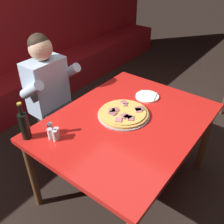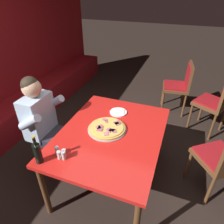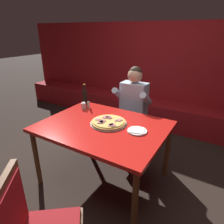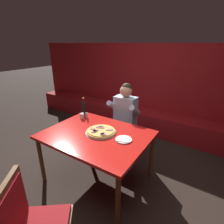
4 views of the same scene
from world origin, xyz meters
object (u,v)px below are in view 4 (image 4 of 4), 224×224
shaker_black_pepper (83,116)px  dining_chair_side_aisle (31,224)px  pizza (101,131)px  beer_bottle (84,108)px  shaker_parmesan (87,115)px  shaker_red_pepper_flakes (81,117)px  shaker_oregano (83,117)px  plate_white_paper (124,139)px  main_dining_table (96,138)px  diner_seated_blue_shirt (123,116)px

shaker_black_pepper → dining_chair_side_aisle: size_ratio=0.09×
pizza → dining_chair_side_aisle: 1.28m
beer_bottle → shaker_parmesan: (0.14, -0.09, -0.07)m
shaker_red_pepper_flakes → beer_bottle: bearing=119.3°
shaker_oregano → dining_chair_side_aisle: dining_chair_side_aisle is taller
plate_white_paper → shaker_red_pepper_flakes: shaker_red_pepper_flakes is taller
pizza → dining_chair_side_aisle: size_ratio=0.43×
shaker_red_pepper_flakes → shaker_oregano: bearing=23.8°
pizza → shaker_black_pepper: (-0.55, 0.24, 0.02)m
pizza → beer_bottle: 0.76m
main_dining_table → shaker_black_pepper: bearing=149.5°
diner_seated_blue_shirt → main_dining_table: bearing=-86.8°
shaker_oregano → dining_chair_side_aisle: size_ratio=0.09×
plate_white_paper → dining_chair_side_aisle: bearing=-96.3°
shaker_black_pepper → shaker_parmesan: 0.06m
plate_white_paper → shaker_red_pepper_flakes: bearing=167.0°
main_dining_table → dining_chair_side_aisle: (0.26, -1.19, -0.12)m
diner_seated_blue_shirt → dining_chair_side_aisle: diner_seated_blue_shirt is taller
shaker_parmesan → diner_seated_blue_shirt: size_ratio=0.07×
shaker_black_pepper → diner_seated_blue_shirt: diner_seated_blue_shirt is taller
main_dining_table → beer_bottle: beer_bottle is taller
shaker_black_pepper → shaker_oregano: same height
beer_bottle → diner_seated_blue_shirt: bearing=33.1°
shaker_parmesan → dining_chair_side_aisle: 1.72m
main_dining_table → shaker_red_pepper_flakes: (-0.51, 0.26, 0.11)m
pizza → diner_seated_blue_shirt: bearing=96.0°
plate_white_paper → beer_bottle: bearing=158.6°
main_dining_table → beer_bottle: size_ratio=4.76×
shaker_red_pepper_flakes → diner_seated_blue_shirt: (0.46, 0.55, -0.09)m
beer_bottle → diner_seated_blue_shirt: 0.69m
plate_white_paper → shaker_oregano: size_ratio=2.44×
shaker_parmesan → main_dining_table: bearing=-36.7°
beer_bottle → shaker_parmesan: size_ratio=3.40×
beer_bottle → shaker_red_pepper_flakes: 0.22m
shaker_parmesan → beer_bottle: bearing=145.2°
plate_white_paper → shaker_oregano: (-0.88, 0.22, 0.03)m
shaker_parmesan → pizza: bearing=-30.1°
pizza → shaker_parmesan: 0.59m
dining_chair_side_aisle → shaker_red_pepper_flakes: bearing=117.8°
shaker_oregano → main_dining_table: bearing=-29.6°
plate_white_paper → shaker_black_pepper: shaker_black_pepper is taller
pizza → shaker_oregano: (-0.52, 0.21, 0.02)m
pizza → dining_chair_side_aisle: dining_chair_side_aisle is taller
plate_white_paper → shaker_black_pepper: (-0.91, 0.25, 0.03)m
diner_seated_blue_shirt → dining_chair_side_aisle: (0.30, -2.00, -0.14)m
shaker_black_pepper → dining_chair_side_aisle: (0.77, -1.49, -0.23)m
diner_seated_blue_shirt → shaker_black_pepper: bearing=-132.6°
shaker_red_pepper_flakes → dining_chair_side_aisle: 1.66m
main_dining_table → diner_seated_blue_shirt: diner_seated_blue_shirt is taller
pizza → plate_white_paper: bearing=-0.7°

